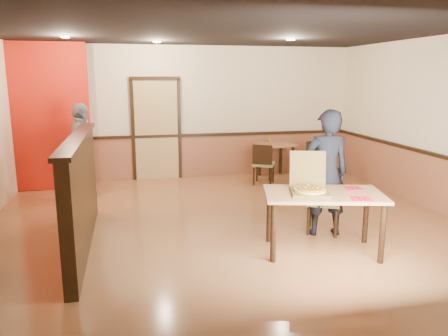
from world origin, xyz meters
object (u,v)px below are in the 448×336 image
(pizza_box, at_px, (309,188))
(condiment, at_px, (270,140))
(side_chair_right, at_px, (308,159))
(passerby, at_px, (82,152))
(diner_chair, at_px, (324,197))
(side_chair_left, at_px, (263,163))
(diner, at_px, (326,173))
(main_table, at_px, (323,201))
(side_table, at_px, (276,152))

(pizza_box, relative_size, condiment, 3.85)
(side_chair_right, bearing_deg, condiment, -73.25)
(passerby, bearing_deg, diner_chair, -122.94)
(diner_chair, xyz_separation_m, side_chair_left, (-0.02, 2.77, -0.04))
(diner, distance_m, pizza_box, 0.72)
(pizza_box, bearing_deg, condiment, 93.92)
(side_chair_right, distance_m, condiment, 0.93)
(main_table, height_order, diner, diner)
(main_table, height_order, diner_chair, diner_chair)
(side_chair_right, height_order, diner, diner)
(main_table, height_order, condiment, condiment)
(side_chair_left, relative_size, pizza_box, 1.32)
(side_table, xyz_separation_m, passerby, (-3.93, -0.89, 0.29))
(diner, bearing_deg, pizza_box, 55.31)
(diner_chair, distance_m, side_table, 3.40)
(side_chair_right, relative_size, side_table, 1.13)
(passerby, relative_size, pizza_box, 2.70)
(diner_chair, relative_size, condiment, 5.48)
(side_table, distance_m, condiment, 0.29)
(condiment, bearing_deg, main_table, -99.41)
(side_chair_left, height_order, side_chair_right, side_chair_right)
(condiment, bearing_deg, side_chair_right, -45.47)
(side_chair_right, bearing_deg, main_table, 41.89)
(side_chair_left, distance_m, passerby, 3.48)
(diner, bearing_deg, side_chair_right, -102.37)
(diner_chair, distance_m, passerby, 4.28)
(diner_chair, relative_size, pizza_box, 1.42)
(main_table, distance_m, condiment, 4.16)
(condiment, bearing_deg, side_chair_left, -119.49)
(diner, xyz_separation_m, condiment, (0.38, 3.52, -0.05))
(diner_chair, bearing_deg, diner, -82.59)
(main_table, relative_size, side_chair_right, 1.78)
(main_table, xyz_separation_m, pizza_box, (-0.17, 0.04, 0.17))
(side_table, distance_m, pizza_box, 4.18)
(side_table, height_order, diner, diner)
(side_table, bearing_deg, main_table, -101.19)
(diner_chair, bearing_deg, side_table, 109.80)
(side_chair_left, xyz_separation_m, passerby, (-3.45, -0.28, 0.40))
(pizza_box, distance_m, condiment, 4.15)
(side_table, height_order, passerby, passerby)
(diner_chair, relative_size, side_table, 1.15)
(passerby, bearing_deg, side_table, -74.59)
(main_table, distance_m, pizza_box, 0.25)
(main_table, bearing_deg, diner_chair, 78.04)
(diner_chair, distance_m, pizza_box, 0.92)
(side_chair_right, bearing_deg, pizza_box, 39.17)
(side_chair_left, xyz_separation_m, side_table, (0.48, 0.61, 0.11))
(side_chair_left, xyz_separation_m, side_chair_right, (0.96, -0.00, 0.03))
(diner, distance_m, passerby, 4.31)
(diner_chair, xyz_separation_m, side_table, (0.46, 3.37, 0.07))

